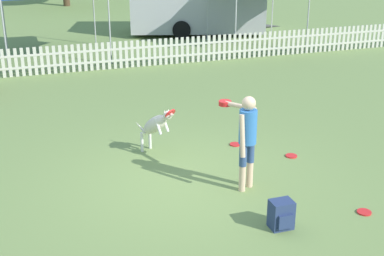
{
  "coord_description": "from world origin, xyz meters",
  "views": [
    {
      "loc": [
        -2.43,
        -7.61,
        4.01
      ],
      "look_at": [
        0.3,
        0.5,
        0.75
      ],
      "focal_mm": 50.0,
      "sensor_mm": 36.0,
      "label": 1
    }
  ],
  "objects_px": {
    "equipment_trailer": "(197,3)",
    "backpack_on_grass": "(281,215)",
    "handler_person": "(246,132)",
    "frisbee_midfield": "(364,212)",
    "leaping_dog": "(156,124)",
    "frisbee_near_handler": "(291,156)",
    "frisbee_near_dog": "(235,144)"
  },
  "relations": [
    {
      "from": "handler_person",
      "to": "frisbee_near_handler",
      "type": "relative_size",
      "value": 7.37
    },
    {
      "from": "equipment_trailer",
      "to": "backpack_on_grass",
      "type": "bearing_deg",
      "value": -87.34
    },
    {
      "from": "handler_person",
      "to": "frisbee_midfield",
      "type": "distance_m",
      "value": 2.13
    },
    {
      "from": "leaping_dog",
      "to": "frisbee_near_handler",
      "type": "bearing_deg",
      "value": 129.56
    },
    {
      "from": "frisbee_near_handler",
      "to": "handler_person",
      "type": "bearing_deg",
      "value": -147.09
    },
    {
      "from": "handler_person",
      "to": "frisbee_midfield",
      "type": "xyz_separation_m",
      "value": [
        1.36,
        -1.33,
        -0.96
      ]
    },
    {
      "from": "equipment_trailer",
      "to": "leaping_dog",
      "type": "bearing_deg",
      "value": -95.64
    },
    {
      "from": "frisbee_near_handler",
      "to": "equipment_trailer",
      "type": "bearing_deg",
      "value": 79.09
    },
    {
      "from": "handler_person",
      "to": "leaping_dog",
      "type": "xyz_separation_m",
      "value": [
        -1.0,
        1.78,
        -0.39
      ]
    },
    {
      "from": "handler_person",
      "to": "backpack_on_grass",
      "type": "relative_size",
      "value": 3.74
    },
    {
      "from": "leaping_dog",
      "to": "backpack_on_grass",
      "type": "distance_m",
      "value": 3.25
    },
    {
      "from": "backpack_on_grass",
      "to": "equipment_trailer",
      "type": "xyz_separation_m",
      "value": [
        3.65,
        14.1,
        0.97
      ]
    },
    {
      "from": "frisbee_midfield",
      "to": "equipment_trailer",
      "type": "xyz_separation_m",
      "value": [
        2.28,
        14.13,
        1.17
      ]
    },
    {
      "from": "handler_person",
      "to": "frisbee_midfield",
      "type": "height_order",
      "value": "handler_person"
    },
    {
      "from": "handler_person",
      "to": "leaping_dog",
      "type": "bearing_deg",
      "value": 90.26
    },
    {
      "from": "frisbee_near_dog",
      "to": "backpack_on_grass",
      "type": "xyz_separation_m",
      "value": [
        -0.58,
        -3.01,
        0.19
      ]
    },
    {
      "from": "frisbee_near_handler",
      "to": "backpack_on_grass",
      "type": "bearing_deg",
      "value": -121.85
    },
    {
      "from": "frisbee_near_handler",
      "to": "frisbee_midfield",
      "type": "bearing_deg",
      "value": -89.31
    },
    {
      "from": "handler_person",
      "to": "frisbee_near_handler",
      "type": "bearing_deg",
      "value": 3.88
    },
    {
      "from": "backpack_on_grass",
      "to": "handler_person",
      "type": "bearing_deg",
      "value": 89.55
    },
    {
      "from": "frisbee_midfield",
      "to": "frisbee_near_handler",
      "type": "bearing_deg",
      "value": 90.69
    },
    {
      "from": "leaping_dog",
      "to": "frisbee_midfield",
      "type": "distance_m",
      "value": 3.94
    },
    {
      "from": "frisbee_near_handler",
      "to": "backpack_on_grass",
      "type": "height_order",
      "value": "backpack_on_grass"
    },
    {
      "from": "leaping_dog",
      "to": "frisbee_near_handler",
      "type": "height_order",
      "value": "leaping_dog"
    },
    {
      "from": "frisbee_near_dog",
      "to": "frisbee_midfield",
      "type": "xyz_separation_m",
      "value": [
        0.79,
        -3.03,
        0.0
      ]
    },
    {
      "from": "leaping_dog",
      "to": "frisbee_near_handler",
      "type": "distance_m",
      "value": 2.57
    },
    {
      "from": "frisbee_near_dog",
      "to": "equipment_trailer",
      "type": "bearing_deg",
      "value": 74.54
    },
    {
      "from": "frisbee_near_dog",
      "to": "backpack_on_grass",
      "type": "height_order",
      "value": "backpack_on_grass"
    },
    {
      "from": "backpack_on_grass",
      "to": "equipment_trailer",
      "type": "relative_size",
      "value": 0.07
    },
    {
      "from": "frisbee_near_dog",
      "to": "backpack_on_grass",
      "type": "relative_size",
      "value": 0.51
    },
    {
      "from": "frisbee_near_dog",
      "to": "frisbee_near_handler",
      "type": "bearing_deg",
      "value": -47.61
    },
    {
      "from": "handler_person",
      "to": "frisbee_near_handler",
      "type": "distance_m",
      "value": 1.86
    }
  ]
}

